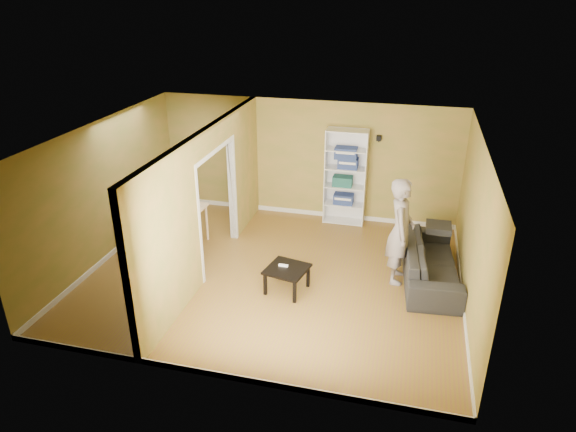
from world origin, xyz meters
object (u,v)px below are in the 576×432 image
at_px(person, 401,222).
at_px(coffee_table, 287,272).
at_px(bookshelf, 346,177).
at_px(sofa, 431,256).
at_px(chair_far, 182,213).
at_px(chair_left, 139,220).
at_px(dining_table, 170,211).
at_px(chair_near, 160,232).

xyz_separation_m(person, coffee_table, (-1.79, -0.83, -0.74)).
bearing_deg(coffee_table, bookshelf, 80.17).
relative_size(sofa, coffee_table, 3.54).
relative_size(person, bookshelf, 1.07).
relative_size(coffee_table, chair_far, 0.72).
relative_size(bookshelf, chair_left, 2.30).
bearing_deg(chair_left, bookshelf, 102.05).
distance_m(sofa, dining_table, 5.01).
height_order(person, chair_far, person).
height_order(chair_left, chair_near, chair_near).
xyz_separation_m(sofa, dining_table, (-5.00, 0.10, 0.28)).
distance_m(person, dining_table, 4.46).
bearing_deg(person, chair_left, 85.34).
bearing_deg(bookshelf, person, -60.44).
bearing_deg(chair_left, person, 72.51).
bearing_deg(sofa, dining_table, 84.02).
bearing_deg(dining_table, chair_near, -86.27).
bearing_deg(chair_left, coffee_table, 57.38).
bearing_deg(sofa, chair_left, 84.04).
distance_m(sofa, chair_far, 5.06).
xyz_separation_m(dining_table, chair_far, (-0.02, 0.53, -0.27)).
relative_size(bookshelf, dining_table, 1.62).
relative_size(bookshelf, chair_far, 2.28).
xyz_separation_m(person, chair_left, (-5.16, 0.29, -0.66)).
relative_size(chair_left, chair_far, 0.99).
bearing_deg(sofa, person, 102.23).
xyz_separation_m(sofa, bookshelf, (-1.83, 2.04, 0.60)).
distance_m(coffee_table, chair_far, 3.13).
height_order(bookshelf, chair_far, bookshelf).
xyz_separation_m(sofa, chair_far, (-5.02, 0.63, 0.01)).
bearing_deg(sofa, bookshelf, 36.95).
bearing_deg(chair_near, chair_left, 123.00).
relative_size(person, chair_near, 2.13).
bearing_deg(chair_near, bookshelf, 16.69).
xyz_separation_m(sofa, coffee_table, (-2.36, -1.01, -0.07)).
height_order(person, chair_near, person).
bearing_deg(chair_left, chair_near, 40.27).
xyz_separation_m(person, dining_table, (-4.43, 0.27, -0.39)).
distance_m(bookshelf, chair_left, 4.39).
xyz_separation_m(chair_left, chair_near, (0.76, -0.54, 0.07)).
bearing_deg(chair_near, dining_table, 72.13).
distance_m(chair_left, chair_near, 0.94).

